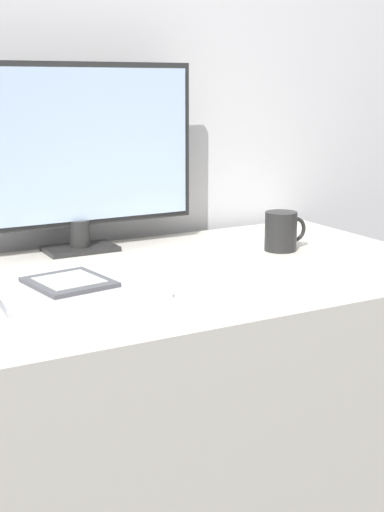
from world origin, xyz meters
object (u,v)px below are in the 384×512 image
laptop (78,288)px  ereader (69,282)px  monitor (76,152)px  coffee_mug (282,231)px  keyboard (296,271)px

laptop → ereader: bearing=160.0°
laptop → ereader: 0.02m
monitor → laptop: 0.45m
laptop → coffee_mug: size_ratio=2.87×
keyboard → ereader: ereader is taller
ereader → coffee_mug: size_ratio=1.54×
keyboard → laptop: size_ratio=0.80×
monitor → keyboard: (0.34, -0.45, -0.24)m
coffee_mug → laptop: bearing=-169.1°
keyboard → coffee_mug: size_ratio=2.31×
coffee_mug → monitor: bearing=151.9°
monitor → keyboard: size_ratio=2.30×
ereader → coffee_mug: 0.61m
laptop → ereader: (-0.02, 0.01, 0.01)m
ereader → coffee_mug: bearing=10.0°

